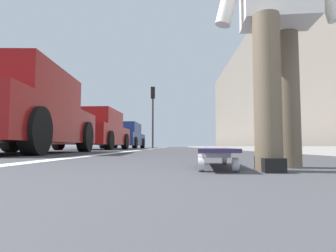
{
  "coord_description": "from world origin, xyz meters",
  "views": [
    {
      "loc": [
        -0.41,
        0.07,
        0.13
      ],
      "look_at": [
        12.02,
        0.37,
        1.02
      ],
      "focal_mm": 30.32,
      "sensor_mm": 36.0,
      "label": 1
    }
  ],
  "objects_px": {
    "skater_person": "(277,4)",
    "parked_car_far": "(124,136)",
    "skateboard": "(215,152)",
    "parked_car_near": "(20,113)",
    "traffic_light": "(153,106)",
    "parked_car_mid": "(95,131)"
  },
  "relations": [
    {
      "from": "parked_car_mid",
      "to": "traffic_light",
      "type": "xyz_separation_m",
      "value": [
        8.72,
        -1.51,
        2.22
      ]
    },
    {
      "from": "skater_person",
      "to": "parked_car_near",
      "type": "bearing_deg",
      "value": 44.56
    },
    {
      "from": "skateboard",
      "to": "traffic_light",
      "type": "height_order",
      "value": "traffic_light"
    },
    {
      "from": "parked_car_far",
      "to": "traffic_light",
      "type": "relative_size",
      "value": 1.03
    },
    {
      "from": "traffic_light",
      "to": "parked_car_mid",
      "type": "bearing_deg",
      "value": 170.17
    },
    {
      "from": "skateboard",
      "to": "parked_car_mid",
      "type": "bearing_deg",
      "value": 20.02
    },
    {
      "from": "parked_car_near",
      "to": "parked_car_mid",
      "type": "xyz_separation_m",
      "value": [
        5.71,
        0.24,
        -0.01
      ]
    },
    {
      "from": "skateboard",
      "to": "parked_car_far",
      "type": "height_order",
      "value": "parked_car_far"
    },
    {
      "from": "traffic_light",
      "to": "skateboard",
      "type": "bearing_deg",
      "value": -174.31
    },
    {
      "from": "traffic_light",
      "to": "skater_person",
      "type": "bearing_deg",
      "value": -173.26
    },
    {
      "from": "skateboard",
      "to": "parked_car_near",
      "type": "relative_size",
      "value": 0.21
    },
    {
      "from": "skateboard",
      "to": "parked_car_near",
      "type": "distance_m",
      "value": 4.51
    },
    {
      "from": "skateboard",
      "to": "parked_car_mid",
      "type": "relative_size",
      "value": 0.21
    },
    {
      "from": "skater_person",
      "to": "parked_car_far",
      "type": "xyz_separation_m",
      "value": [
        14.9,
        3.56,
        -0.23
      ]
    },
    {
      "from": "skater_person",
      "to": "parked_car_mid",
      "type": "bearing_deg",
      "value": 21.62
    },
    {
      "from": "parked_car_near",
      "to": "parked_car_mid",
      "type": "relative_size",
      "value": 0.99
    },
    {
      "from": "skateboard",
      "to": "traffic_light",
      "type": "distance_m",
      "value": 18.03
    },
    {
      "from": "parked_car_near",
      "to": "parked_car_far",
      "type": "relative_size",
      "value": 0.94
    },
    {
      "from": "skater_person",
      "to": "parked_car_near",
      "type": "distance_m",
      "value": 4.82
    },
    {
      "from": "parked_car_mid",
      "to": "skateboard",
      "type": "bearing_deg",
      "value": -159.98
    },
    {
      "from": "skateboard",
      "to": "parked_car_near",
      "type": "xyz_separation_m",
      "value": [
        3.28,
        3.03,
        0.63
      ]
    },
    {
      "from": "skateboard",
      "to": "skater_person",
      "type": "relative_size",
      "value": 0.52
    }
  ]
}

